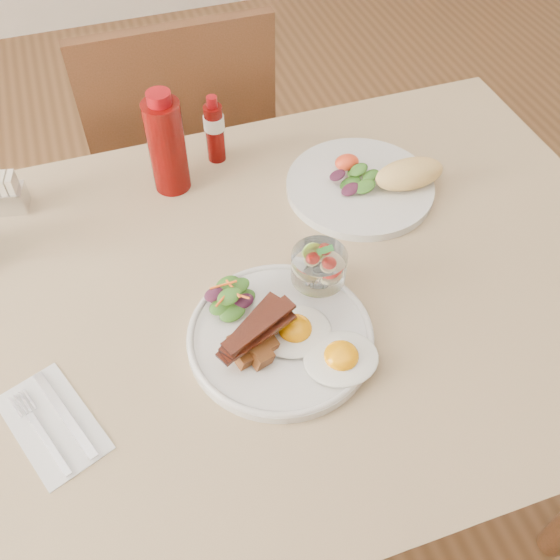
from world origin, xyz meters
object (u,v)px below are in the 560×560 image
at_px(table, 259,324).
at_px(chair_far, 182,158).
at_px(second_plate, 372,182).
at_px(main_plate, 280,337).
at_px(fruit_cup, 319,266).
at_px(hot_sauce_bottle, 215,130).
at_px(ketchup_bottle, 167,145).
at_px(sugar_caddy, 1,195).

distance_m(table, chair_far, 0.68).
relative_size(table, chair_far, 1.43).
bearing_deg(second_plate, main_plate, -135.07).
bearing_deg(fruit_cup, hot_sauce_bottle, 99.27).
xyz_separation_m(chair_far, fruit_cup, (0.09, -0.70, 0.29)).
bearing_deg(main_plate, ketchup_bottle, 100.74).
distance_m(main_plate, sugar_caddy, 0.58).
height_order(table, hot_sauce_bottle, hot_sauce_bottle).
bearing_deg(sugar_caddy, main_plate, -37.19).
relative_size(ketchup_bottle, hot_sauce_bottle, 1.44).
height_order(main_plate, second_plate, second_plate).
distance_m(fruit_cup, second_plate, 0.28).
bearing_deg(chair_far, second_plate, -61.13).
bearing_deg(hot_sauce_bottle, sugar_caddy, -177.57).
xyz_separation_m(table, chair_far, (0.00, 0.66, -0.14)).
height_order(ketchup_bottle, hot_sauce_bottle, ketchup_bottle).
relative_size(ketchup_bottle, sugar_caddy, 2.24).
bearing_deg(table, main_plate, -87.59).
bearing_deg(ketchup_bottle, second_plate, -20.82).
bearing_deg(fruit_cup, table, 159.25).
xyz_separation_m(main_plate, fruit_cup, (0.09, 0.07, 0.06)).
relative_size(table, main_plate, 4.75).
distance_m(main_plate, ketchup_bottle, 0.42).
height_order(main_plate, sugar_caddy, sugar_caddy).
xyz_separation_m(fruit_cup, sugar_caddy, (-0.46, 0.37, -0.03)).
bearing_deg(second_plate, hot_sauce_bottle, 143.48).
height_order(ketchup_bottle, sugar_caddy, ketchup_bottle).
xyz_separation_m(second_plate, ketchup_bottle, (-0.35, 0.13, 0.07)).
distance_m(chair_far, sugar_caddy, 0.56).
bearing_deg(main_plate, second_plate, 44.93).
height_order(table, ketchup_bottle, ketchup_bottle).
bearing_deg(main_plate, fruit_cup, 38.62).
xyz_separation_m(table, second_plate, (0.27, 0.17, 0.11)).
relative_size(chair_far, fruit_cup, 10.70).
relative_size(main_plate, ketchup_bottle, 1.41).
height_order(main_plate, fruit_cup, fruit_cup).
bearing_deg(hot_sauce_bottle, fruit_cup, -80.73).
bearing_deg(second_plate, table, -148.69).
bearing_deg(hot_sauce_bottle, table, -94.47).
bearing_deg(sugar_caddy, ketchup_bottle, 5.43).
xyz_separation_m(chair_far, main_plate, (0.00, -0.77, 0.24)).
relative_size(table, second_plate, 4.63).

